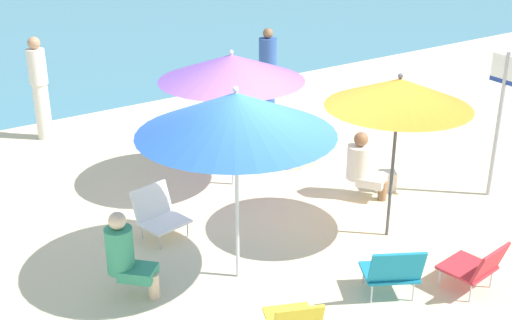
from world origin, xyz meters
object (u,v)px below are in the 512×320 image
object	(u,v)px
umbrella_purple	(231,68)
beach_chair_a	(302,139)
beach_chair_c	(393,270)
warning_sign	(501,104)
beach_chair_e	(477,266)
person_b	(125,254)
person_d	(268,73)
beach_bag	(385,181)
umbrella_blue	(236,113)
person_c	(363,165)
person_a	(40,88)
beach_chair_d	(158,213)
umbrella_orange	(399,93)

from	to	relation	value
umbrella_purple	beach_chair_a	size ratio (longest dim) A/B	3.00
beach_chair_c	warning_sign	bearing A→B (deg)	-41.24
beach_chair_e	warning_sign	xyz separation A→B (m)	(2.10, 1.40, 1.00)
person_b	person_d	size ratio (longest dim) A/B	0.58
warning_sign	beach_bag	world-z (taller)	warning_sign
umbrella_blue	person_d	size ratio (longest dim) A/B	1.31
beach_bag	umbrella_purple	bearing A→B (deg)	140.50
beach_chair_e	person_c	xyz separation A→B (m)	(0.62, 2.37, 0.16)
beach_chair_e	warning_sign	distance (m)	2.72
umbrella_purple	person_a	bearing A→B (deg)	115.10
beach_chair_a	beach_chair_d	size ratio (longest dim) A/B	1.07
person_b	person_c	world-z (taller)	person_b
beach_chair_a	beach_bag	size ratio (longest dim) A/B	2.28
umbrella_orange	warning_sign	xyz separation A→B (m)	(1.97, 0.01, -0.50)
beach_chair_d	beach_bag	size ratio (longest dim) A/B	2.13
umbrella_orange	beach_bag	size ratio (longest dim) A/B	7.00
person_a	beach_bag	distance (m)	5.79
person_b	umbrella_orange	bearing A→B (deg)	34.81
umbrella_orange	person_a	world-z (taller)	umbrella_orange
umbrella_orange	beach_chair_d	distance (m)	3.17
umbrella_purple	person_b	xyz separation A→B (m)	(-2.40, -1.68, -1.23)
beach_chair_d	person_b	world-z (taller)	person_b
beach_chair_c	person_c	size ratio (longest dim) A/B	0.79
beach_chair_d	person_a	bearing A→B (deg)	170.06
beach_chair_d	person_d	bearing A→B (deg)	117.26
beach_chair_a	person_b	world-z (taller)	person_b
umbrella_purple	person_c	distance (m)	2.20
umbrella_blue	beach_bag	distance (m)	3.47
beach_chair_a	warning_sign	world-z (taller)	warning_sign
umbrella_orange	beach_chair_d	world-z (taller)	umbrella_orange
beach_chair_a	beach_chair_e	xyz separation A→B (m)	(-0.74, -3.83, -0.04)
umbrella_orange	warning_sign	world-z (taller)	umbrella_orange
umbrella_blue	person_d	distance (m)	5.50
beach_chair_a	beach_chair_d	distance (m)	3.01
umbrella_purple	person_b	size ratio (longest dim) A/B	2.08
beach_chair_c	beach_chair_e	xyz separation A→B (m)	(0.81, -0.41, -0.02)
umbrella_purple	warning_sign	bearing A→B (deg)	-40.36
beach_chair_a	person_b	bearing A→B (deg)	16.77
beach_chair_c	person_c	world-z (taller)	person_c
person_a	beach_bag	size ratio (longest dim) A/B	5.94
umbrella_purple	beach_chair_a	bearing A→B (deg)	5.17
person_b	person_d	distance (m)	5.94
person_d	person_b	bearing A→B (deg)	-10.47
umbrella_orange	person_b	distance (m)	3.46
umbrella_orange	person_c	xyz separation A→B (m)	(0.49, 0.98, -1.34)
beach_chair_c	person_d	size ratio (longest dim) A/B	0.45
beach_chair_c	umbrella_purple	bearing A→B (deg)	26.42
umbrella_blue	umbrella_orange	xyz separation A→B (m)	(2.00, -0.27, -0.07)
beach_chair_c	person_c	distance (m)	2.44
beach_chair_a	person_b	distance (m)	4.16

